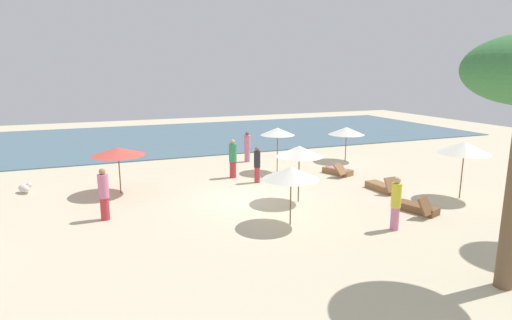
{
  "coord_description": "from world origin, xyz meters",
  "views": [
    {
      "loc": [
        -5.75,
        -15.42,
        5.14
      ],
      "look_at": [
        1.19,
        2.16,
        1.1
      ],
      "focal_mm": 29.66,
      "sensor_mm": 36.0,
      "label": 1
    }
  ],
  "objects_px": {
    "umbrella_4": "(465,148)",
    "person_0": "(104,194)",
    "lounger_0": "(418,208)",
    "umbrella_1": "(291,173)",
    "umbrella_3": "(118,152)",
    "lounger_1": "(338,171)",
    "person_1": "(257,165)",
    "person_3": "(247,147)",
    "dog": "(25,188)",
    "lounger_3": "(382,187)",
    "person_2": "(233,158)",
    "umbrella_2": "(299,151)",
    "umbrella_6": "(278,131)",
    "umbrella_5": "(346,131)",
    "person_4": "(396,203)"
  },
  "relations": [
    {
      "from": "lounger_3",
      "to": "dog",
      "type": "distance_m",
      "value": 15.35
    },
    {
      "from": "umbrella_5",
      "to": "lounger_0",
      "type": "bearing_deg",
      "value": -106.43
    },
    {
      "from": "umbrella_4",
      "to": "person_0",
      "type": "relative_size",
      "value": 1.27
    },
    {
      "from": "umbrella_2",
      "to": "lounger_1",
      "type": "relative_size",
      "value": 1.26
    },
    {
      "from": "person_4",
      "to": "dog",
      "type": "xyz_separation_m",
      "value": [
        -11.83,
        9.24,
        -0.71
      ]
    },
    {
      "from": "person_0",
      "to": "person_3",
      "type": "relative_size",
      "value": 1.07
    },
    {
      "from": "umbrella_4",
      "to": "lounger_0",
      "type": "height_order",
      "value": "umbrella_4"
    },
    {
      "from": "umbrella_5",
      "to": "dog",
      "type": "bearing_deg",
      "value": -178.2
    },
    {
      "from": "umbrella_4",
      "to": "lounger_1",
      "type": "xyz_separation_m",
      "value": [
        -2.44,
        5.3,
        -1.93
      ]
    },
    {
      "from": "umbrella_6",
      "to": "person_3",
      "type": "xyz_separation_m",
      "value": [
        -0.59,
        2.84,
        -1.23
      ]
    },
    {
      "from": "umbrella_2",
      "to": "dog",
      "type": "height_order",
      "value": "umbrella_2"
    },
    {
      "from": "person_0",
      "to": "dog",
      "type": "relative_size",
      "value": 2.27
    },
    {
      "from": "umbrella_2",
      "to": "person_1",
      "type": "xyz_separation_m",
      "value": [
        -0.46,
        3.3,
        -1.18
      ]
    },
    {
      "from": "lounger_3",
      "to": "person_3",
      "type": "bearing_deg",
      "value": 113.71
    },
    {
      "from": "umbrella_2",
      "to": "umbrella_4",
      "type": "bearing_deg",
      "value": -17.88
    },
    {
      "from": "person_2",
      "to": "person_4",
      "type": "distance_m",
      "value": 8.9
    },
    {
      "from": "umbrella_2",
      "to": "lounger_1",
      "type": "distance_m",
      "value": 5.4
    },
    {
      "from": "umbrella_1",
      "to": "umbrella_3",
      "type": "xyz_separation_m",
      "value": [
        -5.07,
        6.0,
        0.0
      ]
    },
    {
      "from": "person_1",
      "to": "dog",
      "type": "distance_m",
      "value": 10.08
    },
    {
      "from": "umbrella_1",
      "to": "umbrella_5",
      "type": "relative_size",
      "value": 0.99
    },
    {
      "from": "person_1",
      "to": "person_3",
      "type": "distance_m",
      "value": 4.59
    },
    {
      "from": "umbrella_6",
      "to": "lounger_3",
      "type": "xyz_separation_m",
      "value": [
        2.8,
        -4.88,
        -1.92
      ]
    },
    {
      "from": "umbrella_3",
      "to": "lounger_3",
      "type": "xyz_separation_m",
      "value": [
        10.59,
        -3.77,
        -1.63
      ]
    },
    {
      "from": "umbrella_1",
      "to": "person_4",
      "type": "distance_m",
      "value": 3.52
    },
    {
      "from": "lounger_3",
      "to": "person_0",
      "type": "distance_m",
      "value": 11.37
    },
    {
      "from": "umbrella_6",
      "to": "lounger_1",
      "type": "bearing_deg",
      "value": -32.37
    },
    {
      "from": "umbrella_2",
      "to": "umbrella_6",
      "type": "xyz_separation_m",
      "value": [
        1.29,
        4.9,
        0.05
      ]
    },
    {
      "from": "umbrella_1",
      "to": "person_0",
      "type": "height_order",
      "value": "umbrella_1"
    },
    {
      "from": "umbrella_4",
      "to": "person_3",
      "type": "distance_m",
      "value": 11.35
    },
    {
      "from": "umbrella_1",
      "to": "umbrella_3",
      "type": "height_order",
      "value": "umbrella_1"
    },
    {
      "from": "umbrella_3",
      "to": "lounger_3",
      "type": "height_order",
      "value": "umbrella_3"
    },
    {
      "from": "dog",
      "to": "umbrella_1",
      "type": "bearing_deg",
      "value": -40.44
    },
    {
      "from": "lounger_3",
      "to": "person_2",
      "type": "bearing_deg",
      "value": 139.29
    },
    {
      "from": "umbrella_4",
      "to": "umbrella_3",
      "type": "bearing_deg",
      "value": 155.56
    },
    {
      "from": "umbrella_2",
      "to": "lounger_0",
      "type": "xyz_separation_m",
      "value": [
        3.47,
        -2.81,
        -1.87
      ]
    },
    {
      "from": "lounger_1",
      "to": "lounger_3",
      "type": "distance_m",
      "value": 3.24
    },
    {
      "from": "umbrella_6",
      "to": "lounger_3",
      "type": "distance_m",
      "value": 5.94
    },
    {
      "from": "lounger_1",
      "to": "person_3",
      "type": "relative_size",
      "value": 1.04
    },
    {
      "from": "umbrella_5",
      "to": "umbrella_6",
      "type": "height_order",
      "value": "umbrella_6"
    },
    {
      "from": "lounger_3",
      "to": "person_1",
      "type": "height_order",
      "value": "person_1"
    },
    {
      "from": "lounger_1",
      "to": "person_2",
      "type": "xyz_separation_m",
      "value": [
        -5.09,
        1.33,
        0.77
      ]
    },
    {
      "from": "lounger_3",
      "to": "person_3",
      "type": "distance_m",
      "value": 8.46
    },
    {
      "from": "umbrella_1",
      "to": "lounger_1",
      "type": "height_order",
      "value": "umbrella_1"
    },
    {
      "from": "person_2",
      "to": "umbrella_4",
      "type": "bearing_deg",
      "value": -41.31
    },
    {
      "from": "lounger_0",
      "to": "person_0",
      "type": "height_order",
      "value": "person_0"
    },
    {
      "from": "umbrella_2",
      "to": "person_0",
      "type": "bearing_deg",
      "value": 175.22
    },
    {
      "from": "umbrella_6",
      "to": "person_1",
      "type": "relative_size",
      "value": 1.36
    },
    {
      "from": "umbrella_3",
      "to": "person_3",
      "type": "distance_m",
      "value": 8.27
    },
    {
      "from": "umbrella_1",
      "to": "umbrella_3",
      "type": "distance_m",
      "value": 7.85
    },
    {
      "from": "umbrella_2",
      "to": "umbrella_5",
      "type": "bearing_deg",
      "value": 44.21
    }
  ]
}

